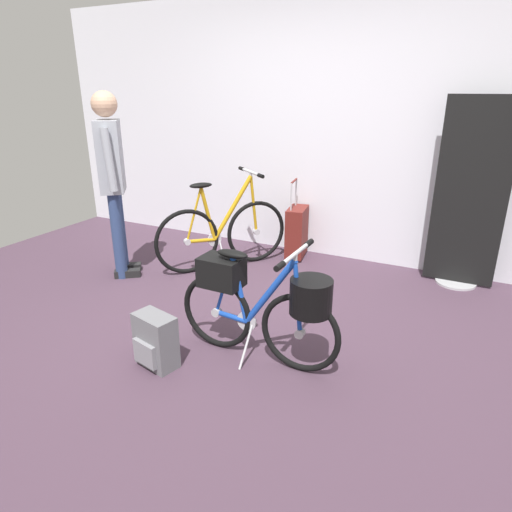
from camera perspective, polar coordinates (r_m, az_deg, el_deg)
name	(u,v)px	position (r m, az deg, el deg)	size (l,w,h in m)	color
ground_plane	(224,332)	(3.42, -4.09, -9.55)	(6.46, 6.46, 0.00)	#473342
back_wall	(320,131)	(4.79, 8.16, 15.48)	(6.46, 0.10, 2.60)	silver
floor_banner_stand	(469,205)	(4.38, 25.37, 5.84)	(0.60, 0.36, 1.67)	#B7B7BC
folding_bike_foreground	(263,302)	(2.89, 0.89, -5.81)	(1.16, 0.53, 0.82)	black
display_bike_left	(223,233)	(4.47, -4.25, 2.97)	(0.88, 1.12, 0.96)	black
visitor_near_wall	(112,175)	(4.33, -17.75, 9.79)	(0.39, 0.43, 1.69)	navy
rolling_suitcase	(297,232)	(4.78, 5.19, 3.10)	(0.24, 0.39, 0.83)	maroon
backpack_on_floor	(155,341)	(3.03, -12.66, -10.49)	(0.31, 0.24, 0.36)	slate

